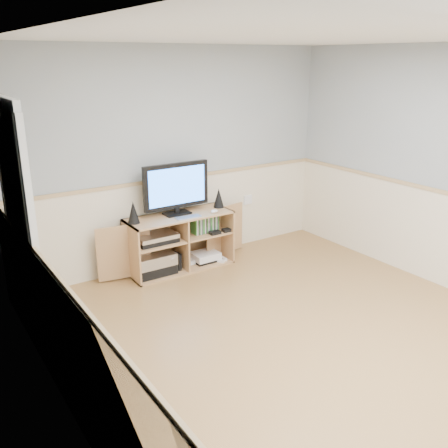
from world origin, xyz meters
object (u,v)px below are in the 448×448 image
(keyboard, at_px, (188,217))
(media_cabinet, at_px, (178,240))
(monitor, at_px, (176,187))
(game_consoles, at_px, (204,257))

(keyboard, bearing_deg, media_cabinet, 106.96)
(monitor, bearing_deg, media_cabinet, 90.00)
(monitor, distance_m, keyboard, 0.37)
(keyboard, xyz_separation_m, game_consoles, (0.27, 0.13, -0.59))
(keyboard, bearing_deg, game_consoles, 29.80)
(keyboard, relative_size, game_consoles, 0.65)
(monitor, relative_size, keyboard, 2.75)
(media_cabinet, xyz_separation_m, game_consoles, (0.32, -0.07, -0.26))
(monitor, distance_m, game_consoles, 0.96)
(monitor, xyz_separation_m, keyboard, (0.04, -0.19, -0.31))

